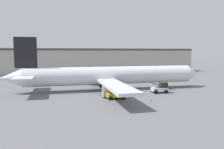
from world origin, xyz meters
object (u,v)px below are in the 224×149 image
object	(u,v)px
airplane	(107,76)
belt_loader_truck	(160,88)
safety_cone_near	(151,100)
baggage_tug	(118,94)
ground_crew_worker	(170,85)

from	to	relation	value
airplane	belt_loader_truck	world-z (taller)	airplane
airplane	safety_cone_near	xyz separation A→B (m)	(4.42, -12.49, -2.76)
baggage_tug	airplane	bearing A→B (deg)	89.72
airplane	ground_crew_worker	bearing A→B (deg)	-13.61
baggage_tug	safety_cone_near	size ratio (longest dim) A/B	6.14
baggage_tug	safety_cone_near	bearing A→B (deg)	-33.81
belt_loader_truck	baggage_tug	bearing A→B (deg)	-155.33
safety_cone_near	belt_loader_truck	bearing A→B (deg)	52.51
ground_crew_worker	belt_loader_truck	xyz separation A→B (m)	(-3.59, -2.68, 0.05)
safety_cone_near	ground_crew_worker	bearing A→B (deg)	46.99
belt_loader_truck	ground_crew_worker	bearing A→B (deg)	42.70
belt_loader_truck	safety_cone_near	bearing A→B (deg)	-121.55
baggage_tug	belt_loader_truck	xyz separation A→B (m)	(9.71, 3.29, 0.10)
airplane	belt_loader_truck	distance (m)	11.34
airplane	ground_crew_worker	distance (m)	13.60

